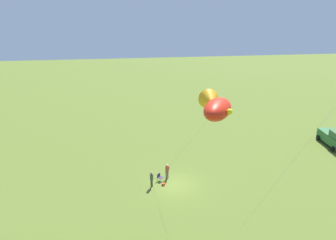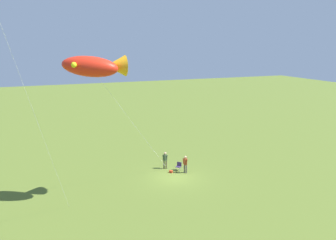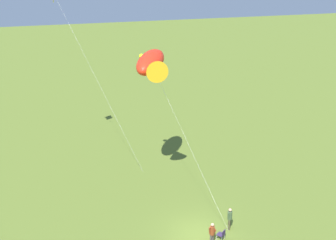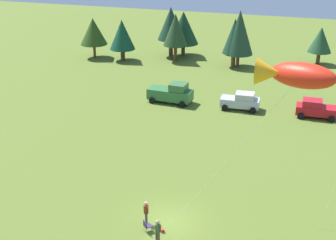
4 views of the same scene
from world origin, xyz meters
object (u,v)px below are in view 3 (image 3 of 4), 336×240
(person_kite_flyer, at_px, (230,217))
(folding_chair, at_px, (222,234))
(kite_diamond_blue, at_px, (58,2))
(person_spectator, at_px, (212,232))
(kite_large_fish, at_px, (152,64))
(backpack_on_grass, at_px, (213,231))

(person_kite_flyer, distance_m, folding_chair, 1.54)
(folding_chair, bearing_deg, kite_diamond_blue, -8.74)
(person_spectator, height_order, kite_diamond_blue, kite_diamond_blue)
(folding_chair, height_order, kite_large_fish, kite_large_fish)
(person_kite_flyer, bearing_deg, folding_chair, 79.01)
(person_spectator, xyz_separation_m, backpack_on_grass, (1.30, -0.54, -0.91))
(person_kite_flyer, xyz_separation_m, backpack_on_grass, (-0.13, 1.24, -0.91))
(folding_chair, relative_size, kite_large_fish, 0.07)
(person_kite_flyer, relative_size, person_spectator, 1.00)
(folding_chair, xyz_separation_m, kite_large_fish, (8.19, 3.30, 10.20))
(backpack_on_grass, xyz_separation_m, kite_diamond_blue, (13.16, 9.58, 14.53))
(kite_large_fish, bearing_deg, kite_diamond_blue, 47.96)
(person_kite_flyer, height_order, person_spectator, same)
(backpack_on_grass, bearing_deg, folding_chair, -162.82)
(person_spectator, height_order, backpack_on_grass, person_spectator)
(folding_chair, xyz_separation_m, backpack_on_grass, (0.97, 0.30, -0.38))
(kite_large_fish, bearing_deg, folding_chair, -158.04)
(person_kite_flyer, height_order, kite_diamond_blue, kite_diamond_blue)
(person_kite_flyer, height_order, backpack_on_grass, person_kite_flyer)
(kite_diamond_blue, bearing_deg, backpack_on_grass, -143.93)
(folding_chair, bearing_deg, person_kite_flyer, -84.14)
(kite_large_fish, bearing_deg, person_spectator, -163.89)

